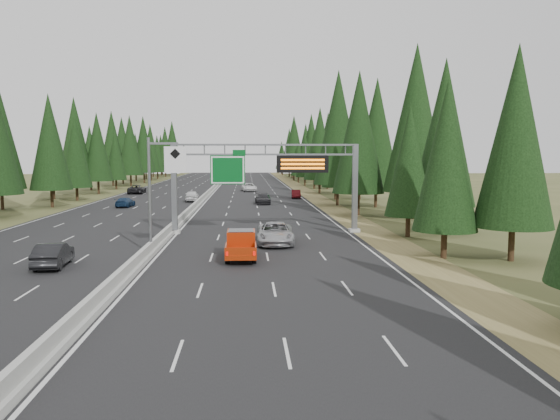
% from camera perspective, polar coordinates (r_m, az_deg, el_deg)
% --- Properties ---
extents(road, '(32.00, 260.00, 0.08)m').
position_cam_1_polar(road, '(93.18, -7.57, 1.45)').
color(road, black).
rests_on(road, ground).
extents(shoulder_right, '(3.60, 260.00, 0.06)m').
position_cam_1_polar(shoulder_right, '(93.61, 3.37, 1.50)').
color(shoulder_right, olive).
rests_on(shoulder_right, ground).
extents(shoulder_left, '(3.60, 260.00, 0.06)m').
position_cam_1_polar(shoulder_left, '(96.11, -18.22, 1.33)').
color(shoulder_left, '#3E4721').
rests_on(shoulder_left, ground).
extents(median_barrier, '(0.70, 260.00, 0.85)m').
position_cam_1_polar(median_barrier, '(93.16, -7.57, 1.68)').
color(median_barrier, '#9B9A95').
rests_on(median_barrier, road).
extents(sign_gantry, '(16.75, 0.98, 7.80)m').
position_cam_1_polar(sign_gantry, '(47.66, -0.76, 3.79)').
color(sign_gantry, slate).
rests_on(sign_gantry, road).
extents(hov_sign_pole, '(2.80, 0.50, 8.00)m').
position_cam_1_polar(hov_sign_pole, '(38.21, -12.63, 2.37)').
color(hov_sign_pole, slate).
rests_on(hov_sign_pole, road).
extents(tree_row_right, '(12.46, 244.98, 18.74)m').
position_cam_1_polar(tree_row_right, '(90.11, 6.63, 7.16)').
color(tree_row_right, black).
rests_on(tree_row_right, ground).
extents(tree_row_left, '(11.76, 242.76, 18.94)m').
position_cam_1_polar(tree_row_left, '(88.22, -22.36, 6.81)').
color(tree_row_left, black).
rests_on(tree_row_left, ground).
extents(silver_minivan, '(2.93, 6.03, 1.65)m').
position_cam_1_polar(silver_minivan, '(41.99, -0.50, -2.45)').
color(silver_minivan, '#A2A2A6').
rests_on(silver_minivan, road).
extents(red_pickup, '(1.95, 5.47, 1.78)m').
position_cam_1_polar(red_pickup, '(36.49, -4.09, -3.44)').
color(red_pickup, black).
rests_on(red_pickup, road).
extents(car_ahead_green, '(1.94, 4.17, 1.38)m').
position_cam_1_polar(car_ahead_green, '(77.44, -1.61, 1.18)').
color(car_ahead_green, '#135526').
rests_on(car_ahead_green, road).
extents(car_ahead_dkred, '(1.61, 4.12, 1.34)m').
position_cam_1_polar(car_ahead_dkred, '(87.37, 1.68, 1.68)').
color(car_ahead_dkred, '#4F0B0F').
rests_on(car_ahead_dkred, road).
extents(car_ahead_dkgrey, '(2.21, 5.03, 1.44)m').
position_cam_1_polar(car_ahead_dkgrey, '(77.05, -1.81, 1.18)').
color(car_ahead_dkgrey, black).
rests_on(car_ahead_dkgrey, road).
extents(car_ahead_white, '(3.14, 5.82, 1.55)m').
position_cam_1_polar(car_ahead_white, '(104.69, -3.26, 2.39)').
color(car_ahead_white, white).
rests_on(car_ahead_white, road).
extents(car_ahead_far, '(1.99, 4.49, 1.50)m').
position_cam_1_polar(car_ahead_far, '(153.15, -5.42, 3.41)').
color(car_ahead_far, black).
rests_on(car_ahead_far, road).
extents(car_onc_near, '(1.98, 4.64, 1.49)m').
position_cam_1_polar(car_onc_near, '(36.17, -22.62, -4.34)').
color(car_onc_near, black).
rests_on(car_onc_near, road).
extents(car_onc_blue, '(2.09, 4.51, 1.28)m').
position_cam_1_polar(car_onc_blue, '(75.23, -15.88, 0.79)').
color(car_onc_blue, navy).
rests_on(car_onc_blue, road).
extents(car_onc_white, '(2.18, 4.94, 1.65)m').
position_cam_1_polar(car_onc_white, '(82.17, -9.17, 1.47)').
color(car_onc_white, silver).
rests_on(car_onc_white, road).
extents(car_onc_far, '(2.80, 5.81, 1.60)m').
position_cam_1_polar(car_onc_far, '(101.35, -14.71, 2.12)').
color(car_onc_far, black).
rests_on(car_onc_far, road).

